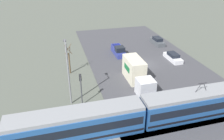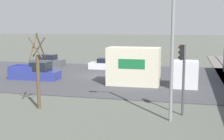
# 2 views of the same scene
# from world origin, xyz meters

# --- Properties ---
(ground_plane) EXTENTS (320.00, 320.00, 0.00)m
(ground_plane) POSITION_xyz_m (0.00, 0.00, 0.00)
(ground_plane) COLOR #565B51
(road_surface) EXTENTS (20.37, 48.97, 0.08)m
(road_surface) POSITION_xyz_m (0.00, 0.00, 0.04)
(road_surface) COLOR #424247
(road_surface) RESTS_ON ground
(rail_bed) EXTENTS (54.87, 4.40, 0.22)m
(rail_bed) POSITION_xyz_m (0.00, 15.48, 0.05)
(rail_bed) COLOR slate
(rail_bed) RESTS_ON ground
(light_rail_tram) EXTENTS (29.34, 2.80, 4.52)m
(light_rail_tram) POSITION_xyz_m (7.14, 15.48, 1.72)
(light_rail_tram) COLOR #235193
(light_rail_tram) RESTS_ON ground
(box_truck) EXTENTS (2.40, 8.39, 3.58)m
(box_truck) POSITION_xyz_m (4.21, 6.01, 1.73)
(box_truck) COLOR silver
(box_truck) RESTS_ON ground
(pickup_truck) EXTENTS (1.94, 5.29, 1.87)m
(pickup_truck) POSITION_xyz_m (3.55, -5.75, 0.78)
(pickup_truck) COLOR navy
(pickup_truck) RESTS_ON ground
(sedan_car_0) EXTENTS (1.78, 4.78, 1.59)m
(sedan_car_0) POSITION_xyz_m (-6.78, -9.31, 0.74)
(sedan_car_0) COLOR #4C5156
(sedan_car_0) RESTS_ON ground
(sedan_car_1) EXTENTS (1.78, 4.78, 1.41)m
(sedan_car_1) POSITION_xyz_m (-5.77, -0.31, 0.66)
(sedan_car_1) COLOR silver
(sedan_car_1) RESTS_ON ground
(traffic_light_pole) EXTENTS (0.28, 0.47, 4.53)m
(traffic_light_pole) POSITION_xyz_m (13.26, 9.53, 2.97)
(traffic_light_pole) COLOR #47474C
(traffic_light_pole) RESTS_ON ground
(street_tree) EXTENTS (1.23, 1.02, 5.24)m
(street_tree) POSITION_xyz_m (13.94, -0.10, 2.38)
(street_tree) COLOR brown
(street_tree) RESTS_ON ground
(street_lamp_near_crossing) EXTENTS (0.36, 1.95, 8.62)m
(street_lamp_near_crossing) POSITION_xyz_m (14.65, 8.74, 4.94)
(street_lamp_near_crossing) COLOR gray
(street_lamp_near_crossing) RESTS_ON ground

